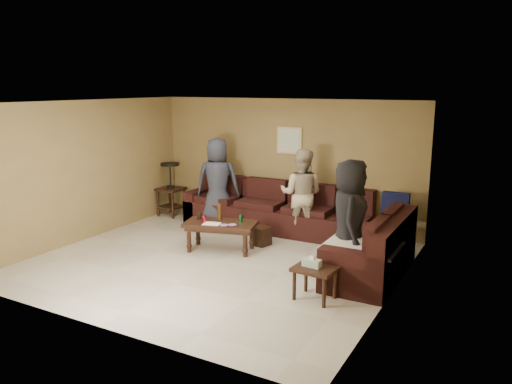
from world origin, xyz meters
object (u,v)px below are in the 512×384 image
Objects in this scene: sectional_sofa at (302,226)px; person_middle at (301,194)px; coffee_table at (220,227)px; end_table_left at (171,188)px; waste_bin at (261,236)px; side_table_right at (314,271)px; person_left at (218,182)px; person_right at (350,219)px.

person_middle is (-0.15, 0.30, 0.50)m from sectional_sofa.
end_table_left is (-2.19, 1.46, 0.18)m from coffee_table.
person_middle is at bearing 58.83° from waste_bin.
coffee_table is at bearing 153.30° from side_table_right.
side_table_right is (1.08, -2.10, 0.06)m from sectional_sofa.
sectional_sofa is at bearing 146.17° from person_left.
sectional_sofa is at bearing 117.30° from side_table_right.
waste_bin is 1.71m from person_left.
end_table_left reaches higher than sectional_sofa.
person_left is at bearing 124.22° from coffee_table.
person_right reaches higher than coffee_table.
side_table_right is 1.81× the size of waste_bin.
person_middle is 1.93m from person_right.
side_table_right is 0.33× the size of person_left.
end_table_left is (-3.24, 0.44, 0.27)m from sectional_sofa.
person_right is at bearing -1.45° from coffee_table.
side_table_right is at bearing -44.95° from waste_bin.
person_left reaches higher than end_table_left.
coffee_table is 2.30m from person_right.
sectional_sofa is at bearing 44.04° from coffee_table.
coffee_table is 2.39m from side_table_right.
person_right is at bearing 83.31° from side_table_right.
person_left is at bearing 151.86° from waste_bin.
person_right is at bearing -18.88° from end_table_left.
person_left is (1.28, -0.14, 0.28)m from end_table_left.
person_right reaches higher than sectional_sofa.
side_table_right is at bearing -26.70° from coffee_table.
person_middle reaches higher than coffee_table.
person_right is (1.79, -0.65, 0.70)m from waste_bin.
person_middle reaches higher than side_table_right.
side_table_right reaches higher than waste_bin.
sectional_sofa is 14.29× the size of waste_bin.
end_table_left is 4.70m from person_right.
waste_bin is (2.65, -0.87, -0.43)m from end_table_left.
side_table_right is (2.14, -1.07, -0.03)m from coffee_table.
sectional_sofa reaches higher than coffee_table.
person_left reaches higher than side_table_right.
sectional_sofa is 3.28m from end_table_left.
person_left is (-1.96, 0.30, 0.55)m from sectional_sofa.
waste_bin is at bearing 126.88° from person_left.
side_table_right is at bearing -62.70° from sectional_sofa.
waste_bin is (-0.59, -0.43, -0.16)m from sectional_sofa.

